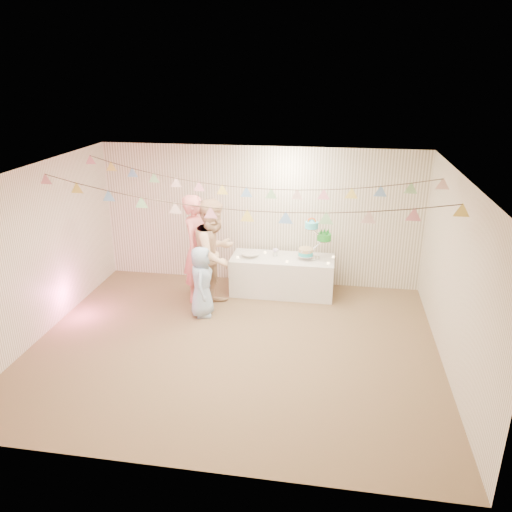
% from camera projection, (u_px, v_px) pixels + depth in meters
% --- Properties ---
extents(floor, '(6.00, 6.00, 0.00)m').
position_uv_depth(floor, '(234.00, 345.00, 7.49)').
color(floor, brown).
rests_on(floor, ground).
extents(ceiling, '(6.00, 6.00, 0.00)m').
position_uv_depth(ceiling, '(231.00, 174.00, 6.56)').
color(ceiling, white).
rests_on(ceiling, ground).
extents(back_wall, '(6.00, 6.00, 0.00)m').
position_uv_depth(back_wall, '(260.00, 216.00, 9.33)').
color(back_wall, white).
rests_on(back_wall, ground).
extents(front_wall, '(6.00, 6.00, 0.00)m').
position_uv_depth(front_wall, '(179.00, 362.00, 4.72)').
color(front_wall, white).
rests_on(front_wall, ground).
extents(left_wall, '(5.00, 5.00, 0.00)m').
position_uv_depth(left_wall, '(37.00, 253.00, 7.47)').
color(left_wall, white).
rests_on(left_wall, ground).
extents(right_wall, '(5.00, 5.00, 0.00)m').
position_uv_depth(right_wall, '(456.00, 279.00, 6.57)').
color(right_wall, white).
rests_on(right_wall, ground).
extents(table, '(1.85, 0.74, 0.69)m').
position_uv_depth(table, '(282.00, 275.00, 9.12)').
color(table, white).
rests_on(table, floor).
extents(cake_stand, '(0.64, 0.37, 0.71)m').
position_uv_depth(cake_stand, '(314.00, 237.00, 8.81)').
color(cake_stand, silver).
rests_on(cake_stand, table).
extents(cake_bottom, '(0.31, 0.31, 0.15)m').
position_uv_depth(cake_bottom, '(305.00, 252.00, 8.88)').
color(cake_bottom, '#2BC7CC').
rests_on(cake_bottom, cake_stand).
extents(cake_middle, '(0.27, 0.27, 0.22)m').
position_uv_depth(cake_middle, '(325.00, 236.00, 8.87)').
color(cake_middle, green).
rests_on(cake_middle, cake_stand).
extents(cake_top_tier, '(0.25, 0.25, 0.19)m').
position_uv_depth(cake_top_tier, '(312.00, 222.00, 8.70)').
color(cake_top_tier, '#4CDFEF').
rests_on(cake_top_tier, cake_stand).
extents(platter, '(0.32, 0.32, 0.02)m').
position_uv_depth(platter, '(250.00, 253.00, 9.02)').
color(platter, white).
rests_on(platter, table).
extents(posy, '(0.13, 0.13, 0.15)m').
position_uv_depth(posy, '(276.00, 249.00, 9.02)').
color(posy, white).
rests_on(posy, table).
extents(person_adult_a, '(0.54, 0.75, 1.91)m').
position_uv_depth(person_adult_a, '(197.00, 249.00, 8.67)').
color(person_adult_a, '#F47F81').
rests_on(person_adult_a, floor).
extents(person_adult_b, '(1.03, 1.14, 1.92)m').
position_uv_depth(person_adult_b, '(215.00, 254.00, 8.40)').
color(person_adult_b, '#D5A983').
rests_on(person_adult_b, floor).
extents(person_child, '(0.46, 0.64, 1.21)m').
position_uv_depth(person_child, '(202.00, 282.00, 8.21)').
color(person_child, '#9DBCDF').
rests_on(person_child, floor).
extents(bunting_back, '(5.60, 1.10, 0.40)m').
position_uv_depth(bunting_back, '(246.00, 176.00, 7.67)').
color(bunting_back, pink).
rests_on(bunting_back, ceiling).
extents(bunting_front, '(5.60, 0.90, 0.36)m').
position_uv_depth(bunting_front, '(228.00, 198.00, 6.48)').
color(bunting_front, '#72A5E5').
rests_on(bunting_front, ceiling).
extents(tealight_0, '(0.04, 0.04, 0.03)m').
position_uv_depth(tealight_0, '(238.00, 257.00, 8.97)').
color(tealight_0, '#FFD88C').
rests_on(tealight_0, table).
extents(tealight_1, '(0.04, 0.04, 0.03)m').
position_uv_depth(tealight_1, '(265.00, 252.00, 9.21)').
color(tealight_1, '#FFD88C').
rests_on(tealight_1, table).
extents(tealight_2, '(0.04, 0.04, 0.03)m').
position_uv_depth(tealight_2, '(287.00, 262.00, 8.77)').
color(tealight_2, '#FFD88C').
rests_on(tealight_2, table).
extents(tealight_3, '(0.04, 0.04, 0.03)m').
position_uv_depth(tealight_3, '(303.00, 254.00, 9.14)').
color(tealight_3, '#FFD88C').
rests_on(tealight_3, table).
extents(tealight_4, '(0.04, 0.04, 0.03)m').
position_uv_depth(tealight_4, '(328.00, 263.00, 8.70)').
color(tealight_4, '#FFD88C').
rests_on(tealight_4, table).
extents(tealight_5, '(0.04, 0.04, 0.03)m').
position_uv_depth(tealight_5, '(333.00, 257.00, 8.99)').
color(tealight_5, '#FFD88C').
rests_on(tealight_5, table).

